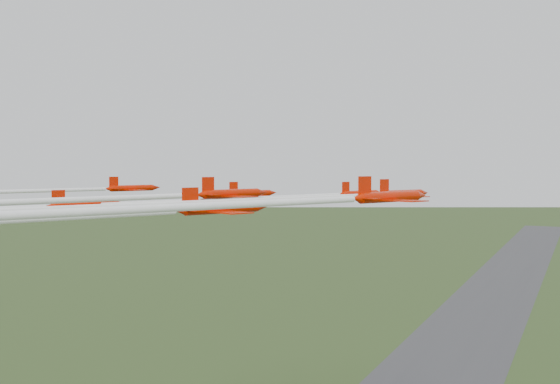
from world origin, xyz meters
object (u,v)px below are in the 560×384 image
at_px(jet_row3_right, 295,202).
at_px(jet_lead, 308,196).
at_px(jet_row2_left, 194,195).
at_px(jet_row2_right, 315,198).
at_px(jet_row3_left, 9,191).
at_px(jet_row4_right, 57,217).
at_px(jet_row3_mid, 155,197).

bearing_deg(jet_row3_right, jet_lead, 134.88).
relative_size(jet_lead, jet_row2_left, 1.06).
distance_m(jet_row2_right, jet_row3_left, 43.92).
height_order(jet_lead, jet_row3_right, jet_row3_right).
relative_size(jet_row2_left, jet_row3_right, 0.86).
xyz_separation_m(jet_row2_left, jet_row3_left, (-16.19, -21.80, 1.10)).
xyz_separation_m(jet_row2_left, jet_row4_right, (14.83, -43.20, 0.13)).
bearing_deg(jet_row3_right, jet_row2_right, 129.70).
xyz_separation_m(jet_row2_right, jet_row3_right, (4.75, -16.02, 0.44)).
relative_size(jet_lead, jet_row3_mid, 0.95).
distance_m(jet_lead, jet_row2_right, 21.54).
relative_size(jet_row3_left, jet_row3_right, 1.21).
distance_m(jet_lead, jet_row3_left, 43.12).
bearing_deg(jet_lead, jet_row2_right, -42.93).
xyz_separation_m(jet_row3_mid, jet_row4_right, (5.56, -20.93, -0.79)).
bearing_deg(jet_row4_right, jet_row3_right, 59.16).
relative_size(jet_row2_right, jet_row3_left, 0.89).
relative_size(jet_row3_right, jet_row4_right, 0.85).
bearing_deg(jet_row3_mid, jet_row3_right, -1.02).
xyz_separation_m(jet_row2_left, jet_row2_right, (27.15, -14.67, 0.83)).
bearing_deg(jet_row3_mid, jet_row2_left, 132.01).
height_order(jet_row3_mid, jet_row4_right, jet_row3_mid).
height_order(jet_row3_left, jet_row3_right, jet_row3_right).
distance_m(jet_lead, jet_row3_right, 38.14).
relative_size(jet_row2_right, jet_row4_right, 0.91).
height_order(jet_row2_right, jet_row4_right, jet_row2_right).
distance_m(jet_lead, jet_row2_left, 18.42).
distance_m(jet_row2_left, jet_row3_mid, 24.13).
bearing_deg(jet_row4_right, jet_row2_right, 89.58).
distance_m(jet_row2_right, jet_row3_mid, 19.43).
bearing_deg(jet_row2_left, jet_row4_right, -47.60).
distance_m(jet_row3_right, jet_row4_right, 21.19).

